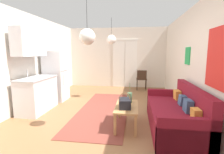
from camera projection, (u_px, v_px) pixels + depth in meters
ground_plane at (98, 123)px, 3.81m from camera, size 4.82×8.38×0.10m
wall_back at (117, 58)px, 7.47m from camera, size 4.42×0.13×2.60m
wall_right at (204, 65)px, 3.31m from camera, size 0.12×7.98×2.60m
wall_left at (7, 63)px, 3.91m from camera, size 0.12×7.98×2.60m
area_rug at (104, 110)px, 4.53m from camera, size 1.27×3.37×0.01m
couch at (177, 116)px, 3.34m from camera, size 0.88×1.96×0.88m
coffee_table at (127, 109)px, 3.48m from camera, size 0.46×0.93×0.45m
bamboo_vase at (130, 98)px, 3.69m from camera, size 0.11×0.11×0.43m
handbag at (125, 103)px, 3.33m from camera, size 0.26×0.36×0.31m
refrigerator at (56, 76)px, 5.38m from camera, size 0.64×0.65×1.58m
kitchen_counter at (35, 80)px, 4.36m from camera, size 0.59×1.17×2.13m
accent_chair at (142, 78)px, 6.86m from camera, size 0.42×0.40×0.82m
pendant_lamp_near at (87, 37)px, 3.03m from camera, size 0.29×0.29×0.93m
pendant_lamp_far at (111, 39)px, 5.26m from camera, size 0.29×0.29×0.81m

